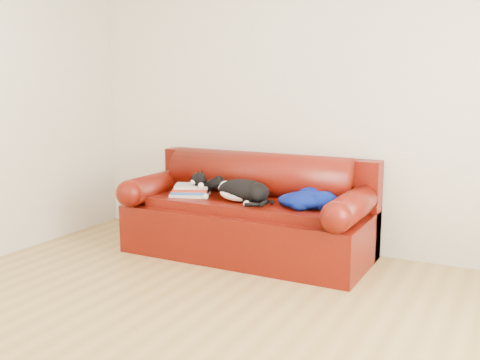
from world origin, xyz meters
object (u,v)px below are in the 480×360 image
object	(u,v)px
sofa_base	(248,229)
book_stack	(191,190)
cat	(243,191)
blanket	(307,199)

from	to	relation	value
sofa_base	book_stack	distance (m)	0.61
book_stack	cat	xyz separation A→B (m)	(0.53, -0.02, 0.04)
sofa_base	book_stack	bearing A→B (deg)	-169.61
sofa_base	blanket	world-z (taller)	blanket
book_stack	cat	bearing A→B (deg)	-2.70
book_stack	blanket	world-z (taller)	blanket
cat	blanket	bearing A→B (deg)	21.92
cat	blanket	size ratio (longest dim) A/B	1.10
sofa_base	cat	distance (m)	0.37
blanket	sofa_base	bearing A→B (deg)	174.07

